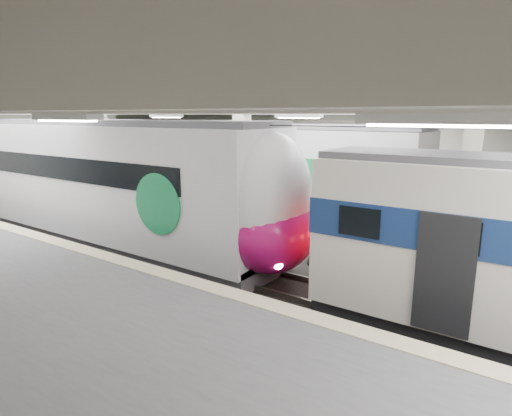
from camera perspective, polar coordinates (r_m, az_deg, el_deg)
The scene contains 3 objects.
station_hall at distance 11.03m, azimuth -4.03°, elevation 3.22°, with size 36.00×24.00×5.75m.
modern_emu at distance 16.08m, azimuth -14.89°, elevation 2.51°, with size 15.09×3.11×4.81m.
far_train at distance 19.23m, azimuth 0.39°, elevation 4.52°, with size 14.51×3.16×4.60m.
Camera 1 is at (6.84, -10.22, 4.98)m, focal length 30.00 mm.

